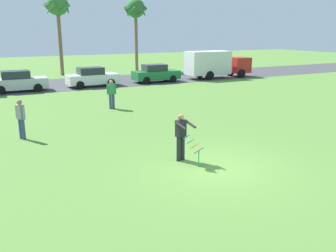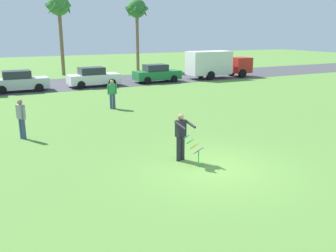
{
  "view_description": "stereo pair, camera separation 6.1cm",
  "coord_description": "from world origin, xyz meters",
  "px_view_note": "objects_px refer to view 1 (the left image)",
  "views": [
    {
      "loc": [
        -6.74,
        -9.66,
        4.57
      ],
      "look_at": [
        -0.68,
        2.24,
        1.05
      ],
      "focal_mm": 38.99,
      "sensor_mm": 36.0,
      "label": 1
    },
    {
      "loc": [
        -6.69,
        -9.69,
        4.57
      ],
      "look_at": [
        -0.68,
        2.24,
        1.05
      ],
      "focal_mm": 38.99,
      "sensor_mm": 36.0,
      "label": 2
    }
  ],
  "objects_px": {
    "person_walker_near": "(112,93)",
    "person_walker_far": "(21,118)",
    "parked_car_silver": "(18,82)",
    "parked_car_white": "(92,77)",
    "person_kite_flyer": "(181,135)",
    "parked_truck_red_cab": "(215,64)",
    "parked_car_green": "(156,74)",
    "palm_tree_right_near": "(58,8)",
    "palm_tree_centre_far": "(136,11)",
    "kite_held": "(194,147)"
  },
  "relations": [
    {
      "from": "person_kite_flyer",
      "to": "palm_tree_right_near",
      "type": "relative_size",
      "value": 0.21
    },
    {
      "from": "parked_truck_red_cab",
      "to": "person_walker_near",
      "type": "height_order",
      "value": "parked_truck_red_cab"
    },
    {
      "from": "palm_tree_centre_far",
      "to": "person_walker_far",
      "type": "bearing_deg",
      "value": -122.44
    },
    {
      "from": "person_kite_flyer",
      "to": "person_walker_far",
      "type": "bearing_deg",
      "value": 131.22
    },
    {
      "from": "kite_held",
      "to": "parked_car_green",
      "type": "bearing_deg",
      "value": 68.48
    },
    {
      "from": "parked_car_silver",
      "to": "person_walker_far",
      "type": "height_order",
      "value": "person_walker_far"
    },
    {
      "from": "parked_truck_red_cab",
      "to": "kite_held",
      "type": "bearing_deg",
      "value": -125.69
    },
    {
      "from": "parked_car_green",
      "to": "person_walker_near",
      "type": "height_order",
      "value": "person_walker_near"
    },
    {
      "from": "parked_car_white",
      "to": "person_walker_near",
      "type": "xyz_separation_m",
      "value": [
        -1.41,
        -9.27,
        0.16
      ]
    },
    {
      "from": "kite_held",
      "to": "person_walker_near",
      "type": "bearing_deg",
      "value": 87.15
    },
    {
      "from": "kite_held",
      "to": "parked_truck_red_cab",
      "type": "relative_size",
      "value": 0.16
    },
    {
      "from": "parked_car_green",
      "to": "palm_tree_right_near",
      "type": "bearing_deg",
      "value": 125.43
    },
    {
      "from": "parked_car_silver",
      "to": "palm_tree_centre_far",
      "type": "height_order",
      "value": "palm_tree_centre_far"
    },
    {
      "from": "parked_car_white",
      "to": "parked_car_green",
      "type": "bearing_deg",
      "value": 0.01
    },
    {
      "from": "palm_tree_centre_far",
      "to": "person_walker_far",
      "type": "distance_m",
      "value": 28.51
    },
    {
      "from": "person_walker_near",
      "to": "parked_car_silver",
      "type": "bearing_deg",
      "value": 115.25
    },
    {
      "from": "person_kite_flyer",
      "to": "palm_tree_centre_far",
      "type": "bearing_deg",
      "value": 70.7
    },
    {
      "from": "kite_held",
      "to": "person_walker_near",
      "type": "relative_size",
      "value": 0.61
    },
    {
      "from": "parked_car_silver",
      "to": "parked_truck_red_cab",
      "type": "bearing_deg",
      "value": -0.0
    },
    {
      "from": "kite_held",
      "to": "person_walker_far",
      "type": "relative_size",
      "value": 0.61
    },
    {
      "from": "kite_held",
      "to": "person_walker_far",
      "type": "distance_m",
      "value": 7.91
    },
    {
      "from": "parked_car_white",
      "to": "palm_tree_centre_far",
      "type": "distance_m",
      "value": 14.15
    },
    {
      "from": "person_kite_flyer",
      "to": "parked_car_white",
      "type": "xyz_separation_m",
      "value": [
        2.08,
        19.03,
        -0.18
      ]
    },
    {
      "from": "parked_car_white",
      "to": "person_walker_far",
      "type": "xyz_separation_m",
      "value": [
        -6.88,
        -13.55,
        0.16
      ]
    },
    {
      "from": "parked_car_green",
      "to": "palm_tree_right_near",
      "type": "xyz_separation_m",
      "value": [
        -6.49,
        9.12,
        5.91
      ]
    },
    {
      "from": "person_walker_far",
      "to": "parked_car_white",
      "type": "bearing_deg",
      "value": 63.07
    },
    {
      "from": "parked_truck_red_cab",
      "to": "person_walker_near",
      "type": "relative_size",
      "value": 3.88
    },
    {
      "from": "person_walker_near",
      "to": "person_walker_far",
      "type": "xyz_separation_m",
      "value": [
        -5.48,
        -4.28,
        0.0
      ]
    },
    {
      "from": "parked_car_green",
      "to": "person_walker_far",
      "type": "relative_size",
      "value": 2.43
    },
    {
      "from": "parked_car_silver",
      "to": "parked_car_white",
      "type": "distance_m",
      "value": 5.78
    },
    {
      "from": "parked_car_silver",
      "to": "person_walker_far",
      "type": "relative_size",
      "value": 2.44
    },
    {
      "from": "parked_car_white",
      "to": "palm_tree_right_near",
      "type": "relative_size",
      "value": 0.53
    },
    {
      "from": "parked_car_white",
      "to": "person_walker_near",
      "type": "distance_m",
      "value": 9.38
    },
    {
      "from": "kite_held",
      "to": "person_walker_far",
      "type": "height_order",
      "value": "person_walker_far"
    },
    {
      "from": "parked_truck_red_cab",
      "to": "parked_car_silver",
      "type": "bearing_deg",
      "value": 180.0
    },
    {
      "from": "person_walker_near",
      "to": "parked_car_green",
      "type": "bearing_deg",
      "value": 51.98
    },
    {
      "from": "kite_held",
      "to": "person_kite_flyer",
      "type": "bearing_deg",
      "value": 102.91
    },
    {
      "from": "person_kite_flyer",
      "to": "palm_tree_right_near",
      "type": "bearing_deg",
      "value": 87.07
    },
    {
      "from": "person_kite_flyer",
      "to": "palm_tree_centre_far",
      "type": "relative_size",
      "value": 0.22
    },
    {
      "from": "palm_tree_right_near",
      "to": "person_walker_far",
      "type": "height_order",
      "value": "palm_tree_right_near"
    },
    {
      "from": "person_walker_near",
      "to": "palm_tree_centre_far",
      "type": "bearing_deg",
      "value": 63.78
    },
    {
      "from": "parked_truck_red_cab",
      "to": "palm_tree_right_near",
      "type": "distance_m",
      "value": 16.63
    },
    {
      "from": "parked_car_white",
      "to": "palm_tree_right_near",
      "type": "height_order",
      "value": "palm_tree_right_near"
    },
    {
      "from": "person_kite_flyer",
      "to": "parked_car_white",
      "type": "height_order",
      "value": "person_kite_flyer"
    },
    {
      "from": "person_kite_flyer",
      "to": "person_walker_far",
      "type": "height_order",
      "value": "same"
    },
    {
      "from": "parked_truck_red_cab",
      "to": "person_walker_far",
      "type": "xyz_separation_m",
      "value": [
        -19.11,
        -13.55,
        -0.48
      ]
    },
    {
      "from": "parked_truck_red_cab",
      "to": "palm_tree_centre_far",
      "type": "xyz_separation_m",
      "value": [
        -4.13,
        10.02,
        5.22
      ]
    },
    {
      "from": "parked_car_silver",
      "to": "palm_tree_centre_far",
      "type": "distance_m",
      "value": 18.09
    },
    {
      "from": "person_kite_flyer",
      "to": "person_walker_far",
      "type": "distance_m",
      "value": 7.29
    },
    {
      "from": "person_kite_flyer",
      "to": "parked_car_green",
      "type": "bearing_deg",
      "value": 67.39
    }
  ]
}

